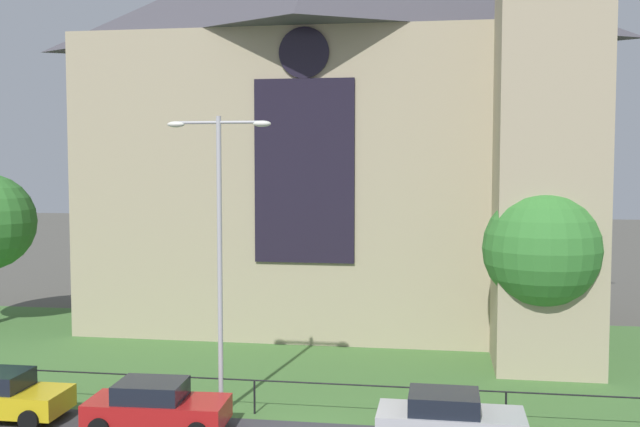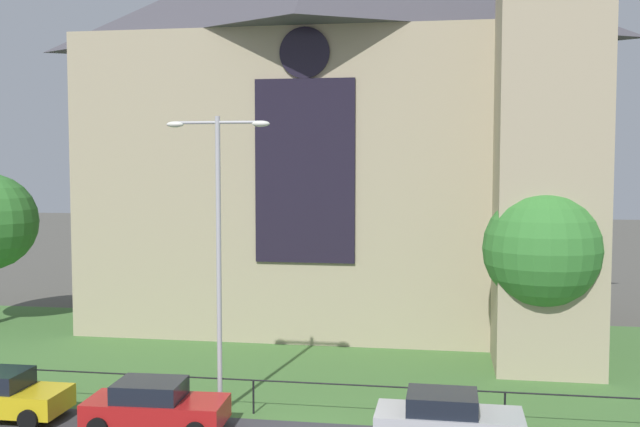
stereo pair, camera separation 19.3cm
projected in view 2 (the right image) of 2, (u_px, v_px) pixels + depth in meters
The scene contains 8 objects.
ground at pixel (348, 357), 31.43m from camera, with size 160.00×160.00×0.00m, color #56544C.
grass_verge at pixel (341, 370), 29.46m from camera, with size 120.00×20.00×0.01m, color #477538.
church_building at pixel (339, 119), 37.93m from camera, with size 23.20×16.20×26.00m.
iron_railing at pixel (253, 384), 24.32m from camera, with size 31.64×0.07×1.13m.
tree_right_near at pixel (543, 250), 28.46m from camera, with size 4.48×4.48×7.09m.
streetlamp_near at pixel (219, 230), 24.06m from camera, with size 3.37×0.26×9.55m.
parked_car_red at pixel (155, 406), 22.85m from camera, with size 4.27×2.16×1.51m.
parked_car_silver at pixel (447, 419), 21.69m from camera, with size 4.22×2.05×1.51m.
Camera 2 is at (3.86, -20.73, 8.13)m, focal length 42.49 mm.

